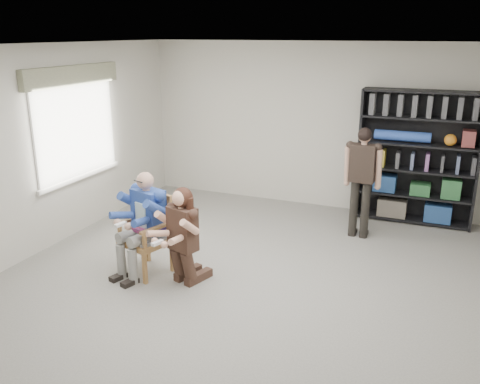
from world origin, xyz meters
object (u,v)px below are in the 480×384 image
at_px(seated_man, 144,223).
at_px(kneeling_woman, 181,238).
at_px(armchair, 145,235).
at_px(bookshelf, 417,158).
at_px(standing_man, 361,184).

relative_size(seated_man, kneeling_woman, 1.09).
bearing_deg(seated_man, armchair, -72.52).
height_order(bookshelf, standing_man, bookshelf).
relative_size(kneeling_woman, bookshelf, 0.58).
bearing_deg(armchair, seated_man, 107.48).
xyz_separation_m(seated_man, kneeling_woman, (0.58, -0.12, -0.06)).
distance_m(kneeling_woman, standing_man, 2.90).
relative_size(bookshelf, standing_man, 1.27).
distance_m(bookshelf, standing_man, 1.22).
distance_m(kneeling_woman, bookshelf, 4.11).
bearing_deg(seated_man, standing_man, 61.52).
relative_size(seated_man, bookshelf, 0.63).
bearing_deg(seated_man, bookshelf, 64.53).
height_order(kneeling_woman, standing_man, standing_man).
relative_size(armchair, standing_man, 0.62).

